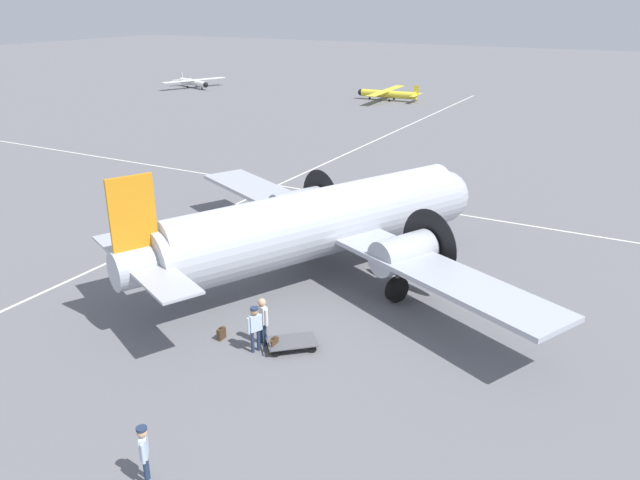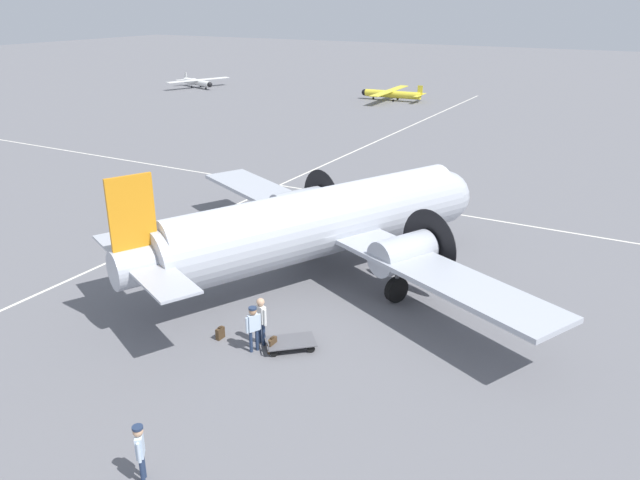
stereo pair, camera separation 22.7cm
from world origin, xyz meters
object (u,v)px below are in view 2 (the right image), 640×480
object	(u,v)px
crew_foreground	(140,447)
suitcase_upright_spare	(272,345)
baggage_cart	(290,342)
light_aircraft_distant	(391,94)
suitcase_near_door	(220,333)
airliner_main	(328,221)
light_aircraft_taxiing	(198,82)
ramp_agent	(253,324)
passenger_boarding	(261,316)

from	to	relation	value
crew_foreground	suitcase_upright_spare	bearing A→B (deg)	-33.64
baggage_cart	light_aircraft_distant	xyz separation A→B (m)	(56.64, 20.38, 0.58)
light_aircraft_distant	crew_foreground	bearing A→B (deg)	105.19
crew_foreground	suitcase_near_door	xyz separation A→B (m)	(6.94, 2.82, -0.87)
suitcase_upright_spare	airliner_main	bearing A→B (deg)	12.27
crew_foreground	suitcase_near_door	distance (m)	7.54
suitcase_upright_spare	light_aircraft_taxiing	size ratio (longest dim) A/B	0.06
ramp_agent	baggage_cart	world-z (taller)	ramp_agent
passenger_boarding	light_aircraft_taxiing	distance (m)	72.52
light_aircraft_distant	suitcase_upright_spare	bearing A→B (deg)	106.71
crew_foreground	suitcase_upright_spare	world-z (taller)	crew_foreground
ramp_agent	baggage_cart	distance (m)	1.55
suitcase_upright_spare	light_aircraft_taxiing	xyz separation A→B (m)	(54.63, 48.70, 0.53)
passenger_boarding	baggage_cart	world-z (taller)	passenger_boarding
airliner_main	passenger_boarding	distance (m)	6.96
airliner_main	light_aircraft_distant	distance (m)	53.40
suitcase_upright_spare	baggage_cart	distance (m)	0.67
suitcase_near_door	airliner_main	bearing A→B (deg)	-5.58
light_aircraft_taxiing	crew_foreground	bearing A→B (deg)	-31.47
suitcase_near_door	light_aircraft_taxiing	xyz separation A→B (m)	(54.80, 46.47, 0.58)
suitcase_near_door	light_aircraft_distant	size ratio (longest dim) A/B	0.04
crew_foreground	ramp_agent	bearing A→B (deg)	-28.45
crew_foreground	light_aircraft_distant	world-z (taller)	light_aircraft_distant
suitcase_near_door	baggage_cart	world-z (taller)	baggage_cart
baggage_cart	light_aircraft_distant	world-z (taller)	light_aircraft_distant
suitcase_upright_spare	baggage_cart	size ratio (longest dim) A/B	0.29
crew_foreground	light_aircraft_taxiing	distance (m)	79.00
suitcase_near_door	light_aircraft_taxiing	distance (m)	71.85
passenger_boarding	suitcase_upright_spare	size ratio (longest dim) A/B	3.15
passenger_boarding	light_aircraft_distant	xyz separation A→B (m)	(56.84, 19.28, -0.30)
light_aircraft_taxiing	suitcase_near_door	bearing A→B (deg)	-29.77
suitcase_near_door	baggage_cart	xyz separation A→B (m)	(0.67, -2.68, 0.05)
ramp_agent	suitcase_upright_spare	world-z (taller)	ramp_agent
crew_foreground	passenger_boarding	xyz separation A→B (m)	(7.41, 1.24, 0.05)
crew_foreground	suitcase_near_door	world-z (taller)	crew_foreground
crew_foreground	baggage_cart	bearing A→B (deg)	-37.27
light_aircraft_distant	airliner_main	bearing A→B (deg)	107.65
passenger_boarding	crew_foreground	bearing A→B (deg)	-57.56
airliner_main	light_aircraft_distant	size ratio (longest dim) A/B	2.03
suitcase_near_door	suitcase_upright_spare	distance (m)	2.24
suitcase_upright_spare	ramp_agent	bearing A→B (deg)	113.86
baggage_cart	airliner_main	bearing A→B (deg)	65.31
ramp_agent	airliner_main	bearing A→B (deg)	34.33
suitcase_near_door	ramp_agent	bearing A→B (deg)	-93.51
passenger_boarding	baggage_cart	distance (m)	1.42
passenger_boarding	suitcase_near_door	size ratio (longest dim) A/B	3.84
ramp_agent	crew_foreground	bearing A→B (deg)	-142.98
passenger_boarding	light_aircraft_distant	bearing A→B (deg)	131.64
light_aircraft_taxiing	ramp_agent	bearing A→B (deg)	-28.85
airliner_main	light_aircraft_taxiing	bearing A→B (deg)	70.27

